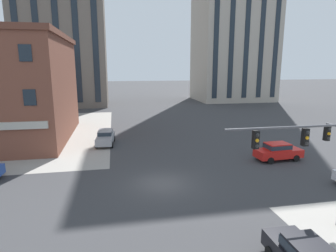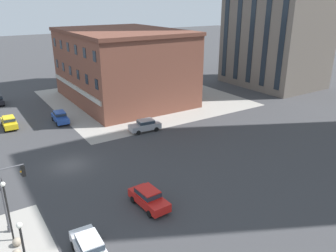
# 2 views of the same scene
# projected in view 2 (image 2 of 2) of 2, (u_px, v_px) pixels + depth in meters

# --- Properties ---
(ground_plane) EXTENTS (320.00, 320.00, 0.00)m
(ground_plane) POSITION_uv_depth(u_px,v_px,m) (70.00, 165.00, 37.53)
(ground_plane) COLOR #38383A
(sidewalk_far_corner) EXTENTS (32.00, 32.00, 0.02)m
(sidewalk_far_corner) POSITION_uv_depth(u_px,v_px,m) (141.00, 98.00, 63.41)
(sidewalk_far_corner) COLOR gray
(sidewalk_far_corner) RESTS_ON ground
(traffic_signal_main) EXTENTS (7.20, 2.09, 6.24)m
(traffic_signal_main) POSITION_uv_depth(u_px,v_px,m) (1.00, 178.00, 26.52)
(traffic_signal_main) COLOR #4C4C51
(traffic_signal_main) RESTS_ON ground
(bollard_sphere_curb_a) EXTENTS (0.66, 0.66, 0.66)m
(bollard_sphere_curb_a) POSITION_uv_depth(u_px,v_px,m) (17.00, 242.00, 25.14)
(bollard_sphere_curb_a) COLOR gray
(bollard_sphere_curb_a) RESTS_ON ground
(street_lamp_corner_near) EXTENTS (0.36, 0.36, 5.09)m
(street_lamp_corner_near) POSITION_uv_depth(u_px,v_px,m) (7.00, 204.00, 24.70)
(street_lamp_corner_near) COLOR black
(street_lamp_corner_near) RESTS_ON ground
(street_lamp_mid_sidewalk) EXTENTS (0.36, 0.36, 5.44)m
(street_lamp_mid_sidewalk) POSITION_uv_depth(u_px,v_px,m) (24.00, 251.00, 19.80)
(street_lamp_mid_sidewalk) COLOR black
(street_lamp_mid_sidewalk) RESTS_ON ground
(car_main_northbound_far) EXTENTS (4.48, 2.06, 1.68)m
(car_main_northbound_far) POSITION_uv_depth(u_px,v_px,m) (60.00, 117.00, 50.30)
(car_main_northbound_far) COLOR #23479E
(car_main_northbound_far) RESTS_ON ground
(car_main_southbound_far) EXTENTS (4.44, 1.96, 1.68)m
(car_main_southbound_far) POSITION_uv_depth(u_px,v_px,m) (9.00, 122.00, 48.21)
(car_main_southbound_far) COLOR gold
(car_main_southbound_far) RESTS_ON ground
(car_cross_westbound) EXTENTS (2.17, 4.53, 1.68)m
(car_cross_westbound) POSITION_uv_depth(u_px,v_px,m) (145.00, 125.00, 46.96)
(car_cross_westbound) COLOR #99999E
(car_cross_westbound) RESTS_ON ground
(car_parked_curb) EXTENTS (4.50, 2.09, 1.68)m
(car_parked_curb) POSITION_uv_depth(u_px,v_px,m) (149.00, 197.00, 29.73)
(car_parked_curb) COLOR red
(car_parked_curb) RESTS_ON ground
(car_main_mid) EXTENTS (4.48, 2.05, 1.68)m
(car_main_mid) POSITION_uv_depth(u_px,v_px,m) (90.00, 247.00, 23.80)
(car_main_mid) COLOR silver
(car_main_mid) RESTS_ON ground
(storefront_block_near_corner) EXTENTS (24.53, 18.27, 12.54)m
(storefront_block_near_corner) POSITION_uv_depth(u_px,v_px,m) (123.00, 65.00, 60.44)
(storefront_block_near_corner) COLOR brown
(storefront_block_near_corner) RESTS_ON ground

